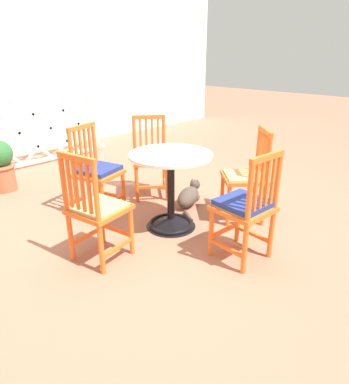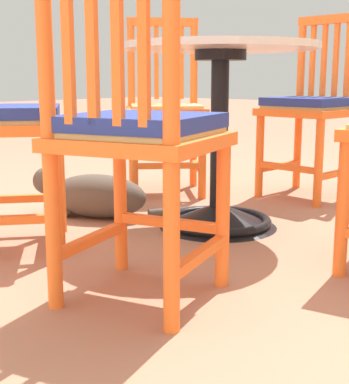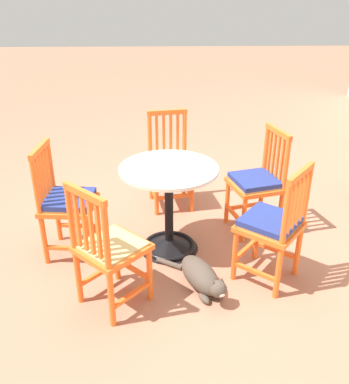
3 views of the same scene
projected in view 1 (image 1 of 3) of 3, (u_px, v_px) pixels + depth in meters
ground_plane at (170, 235)px, 3.18m from camera, size 24.00×24.00×0.00m
cafe_table at (171, 199)px, 3.24m from camera, size 0.76×0.76×0.73m
orange_chair_facing_out at (97, 172)px, 3.47m from camera, size 0.49×0.49×0.91m
orange_chair_near_fence at (97, 210)px, 2.67m from camera, size 0.46×0.46×0.91m
orange_chair_tucked_in at (245, 208)px, 2.68m from camera, size 0.43×0.43×0.91m
orange_chair_by_planter at (247, 178)px, 3.36m from camera, size 0.57×0.57×0.91m
orange_chair_at_corner at (150, 158)px, 3.92m from camera, size 0.56×0.56×0.91m
tabby_cat at (189, 196)px, 3.81m from camera, size 0.62×0.50×0.23m
terracotta_planter at (1, 164)px, 4.10m from camera, size 0.32×0.32×0.62m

